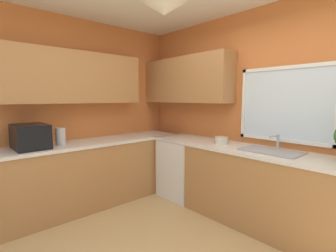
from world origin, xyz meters
The scene contains 8 objects.
room_shell centered at (-0.85, 0.54, 1.87)m, with size 4.22×3.45×2.72m.
counter_run_left centered at (-1.74, 0.00, 0.46)m, with size 0.65×3.06×0.92m.
counter_run_back centered at (0.21, 1.36, 0.46)m, with size 3.31×0.65×0.92m.
dishwasher centered at (-1.08, 1.33, 0.44)m, with size 0.60×0.60×0.87m, color white.
microwave centered at (-1.74, -0.61, 1.06)m, with size 0.48×0.36×0.29m, color black.
kettle centered at (-1.72, -0.27, 1.03)m, with size 0.12×0.12×0.22m, color #B7B7BC.
sink_assembly centered at (0.28, 1.36, 0.93)m, with size 0.64×0.40×0.19m.
bowl centered at (-0.40, 1.36, 0.96)m, with size 0.17×0.17×0.09m, color beige.
Camera 1 is at (1.53, -1.33, 1.52)m, focal length 26.28 mm.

